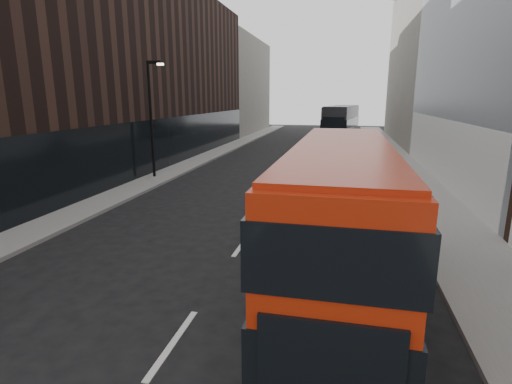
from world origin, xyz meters
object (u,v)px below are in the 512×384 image
Objects in this scene: red_bus at (340,217)px; car_c at (359,158)px; street_lamp at (152,112)px; car_a at (292,200)px; grey_bus at (341,121)px; car_b at (318,164)px.

car_c is (1.24, 20.96, -1.61)m from red_bus.
red_bus is 2.37× the size of car_c.
street_lamp is at bearing 131.23° from red_bus.
red_bus reaches higher than car_a.
red_bus is at bearing -49.32° from street_lamp.
red_bus reaches higher than car_c.
car_b is at bearing -85.38° from grey_bus.
grey_bus is (11.18, 28.40, -2.04)m from street_lamp.
street_lamp is at bearing 144.82° from car_a.
red_bus is 2.62× the size of car_a.
street_lamp is 15.26m from car_c.
car_a is at bearing -32.43° from street_lamp.
car_c is (3.32, 13.56, -0.04)m from car_a.
car_b reaches higher than car_a.
car_b is (9.90, 3.98, -3.52)m from street_lamp.
car_a is 9.99m from car_b.
car_c is (1.58, -20.84, -1.53)m from grey_bus.
car_b is at bearing -134.40° from car_c.
street_lamp is 11.73m from car_a.
grey_bus is 20.95m from car_c.
car_a is (-2.08, 7.40, -1.57)m from red_bus.
grey_bus is (-0.34, 41.80, -0.07)m from red_bus.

